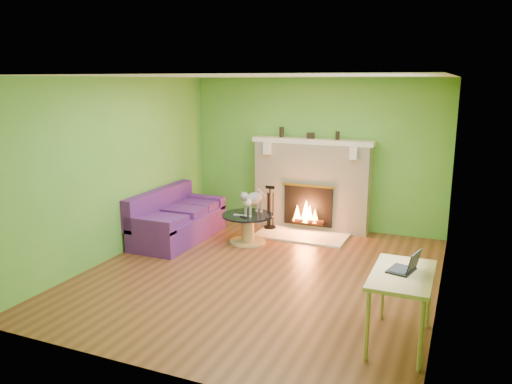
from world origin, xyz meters
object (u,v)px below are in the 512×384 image
desk (402,282)px  cat (254,201)px  sofa (176,220)px  coffee_table (248,226)px

desk → cat: bearing=137.8°
sofa → cat: 1.34m
coffee_table → cat: (0.08, 0.05, 0.41)m
sofa → cat: cat is taller
coffee_table → desk: size_ratio=0.83×
sofa → coffee_table: sofa is taller
desk → cat: (-2.57, 2.33, 0.03)m
coffee_table → cat: size_ratio=1.23×
coffee_table → cat: 0.42m
desk → cat: size_ratio=1.48×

